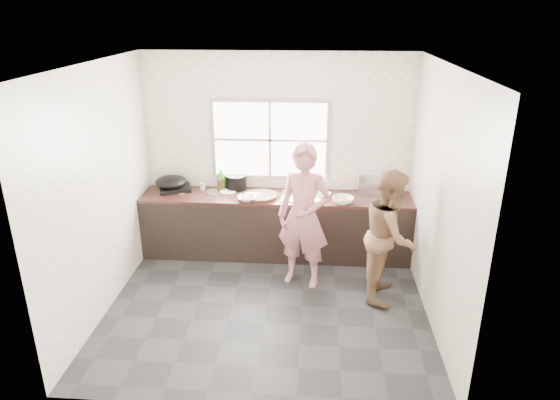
# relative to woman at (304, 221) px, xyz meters

# --- Properties ---
(floor) EXTENTS (3.60, 3.20, 0.01)m
(floor) POSITION_rel_woman_xyz_m (-0.39, -0.55, -0.83)
(floor) COLOR #28282B
(floor) RESTS_ON ground
(ceiling) EXTENTS (3.60, 3.20, 0.01)m
(ceiling) POSITION_rel_woman_xyz_m (-0.39, -0.55, 1.88)
(ceiling) COLOR silver
(ceiling) RESTS_ON wall_back
(wall_back) EXTENTS (3.60, 0.01, 2.70)m
(wall_back) POSITION_rel_woman_xyz_m (-0.39, 1.06, 0.52)
(wall_back) COLOR silver
(wall_back) RESTS_ON ground
(wall_left) EXTENTS (0.01, 3.20, 2.70)m
(wall_left) POSITION_rel_woman_xyz_m (-2.20, -0.55, 0.52)
(wall_left) COLOR beige
(wall_left) RESTS_ON ground
(wall_right) EXTENTS (0.01, 3.20, 2.70)m
(wall_right) POSITION_rel_woman_xyz_m (1.41, -0.55, 0.52)
(wall_right) COLOR beige
(wall_right) RESTS_ON ground
(wall_front) EXTENTS (3.60, 0.01, 2.70)m
(wall_front) POSITION_rel_woman_xyz_m (-0.39, -2.15, 0.52)
(wall_front) COLOR silver
(wall_front) RESTS_ON ground
(cabinet) EXTENTS (3.60, 0.62, 0.82)m
(cabinet) POSITION_rel_woman_xyz_m (-0.39, 0.74, -0.42)
(cabinet) COLOR black
(cabinet) RESTS_ON floor
(countertop) EXTENTS (3.60, 0.64, 0.04)m
(countertop) POSITION_rel_woman_xyz_m (-0.39, 0.74, 0.01)
(countertop) COLOR #321914
(countertop) RESTS_ON cabinet
(sink) EXTENTS (0.55, 0.45, 0.02)m
(sink) POSITION_rel_woman_xyz_m (-0.04, 0.74, 0.04)
(sink) COLOR silver
(sink) RESTS_ON countertop
(faucet) EXTENTS (0.02, 0.02, 0.30)m
(faucet) POSITION_rel_woman_xyz_m (-0.04, 0.94, 0.18)
(faucet) COLOR silver
(faucet) RESTS_ON countertop
(window_frame) EXTENTS (1.60, 0.05, 1.10)m
(window_frame) POSITION_rel_woman_xyz_m (-0.49, 1.04, 0.72)
(window_frame) COLOR #9EA0A5
(window_frame) RESTS_ON wall_back
(window_glazing) EXTENTS (1.50, 0.01, 1.00)m
(window_glazing) POSITION_rel_woman_xyz_m (-0.49, 1.02, 0.72)
(window_glazing) COLOR white
(window_glazing) RESTS_ON window_frame
(woman) EXTENTS (0.70, 0.56, 1.65)m
(woman) POSITION_rel_woman_xyz_m (0.00, 0.00, 0.00)
(woman) COLOR #D58088
(woman) RESTS_ON floor
(person_side) EXTENTS (0.73, 0.86, 1.56)m
(person_side) POSITION_rel_woman_xyz_m (0.99, -0.22, -0.05)
(person_side) COLOR brown
(person_side) RESTS_ON floor
(cutting_board) EXTENTS (0.59, 0.59, 0.04)m
(cutting_board) POSITION_rel_woman_xyz_m (-0.59, 0.66, 0.06)
(cutting_board) COLOR #342414
(cutting_board) RESTS_ON countertop
(cleaver) EXTENTS (0.22, 0.14, 0.01)m
(cleaver) POSITION_rel_woman_xyz_m (-0.70, 0.69, 0.08)
(cleaver) COLOR silver
(cleaver) RESTS_ON cutting_board
(bowl_mince) EXTENTS (0.27, 0.27, 0.06)m
(bowl_mince) POSITION_rel_woman_xyz_m (-0.76, 0.53, 0.06)
(bowl_mince) COLOR silver
(bowl_mince) RESTS_ON countertop
(bowl_crabs) EXTENTS (0.26, 0.26, 0.07)m
(bowl_crabs) POSITION_rel_woman_xyz_m (0.49, 0.53, 0.07)
(bowl_crabs) COLOR white
(bowl_crabs) RESTS_ON countertop
(bowl_held) EXTENTS (0.29, 0.29, 0.07)m
(bowl_held) POSITION_rel_woman_xyz_m (0.25, 0.75, 0.07)
(bowl_held) COLOR silver
(bowl_held) RESTS_ON countertop
(black_pot) EXTENTS (0.28, 0.28, 0.20)m
(black_pot) POSITION_rel_woman_xyz_m (-0.96, 0.97, 0.13)
(black_pot) COLOR black
(black_pot) RESTS_ON countertop
(plate_food) EXTENTS (0.28, 0.28, 0.02)m
(plate_food) POSITION_rel_woman_xyz_m (-1.06, 0.84, 0.04)
(plate_food) COLOR silver
(plate_food) RESTS_ON countertop
(bottle_green) EXTENTS (0.15, 0.15, 0.33)m
(bottle_green) POSITION_rel_woman_xyz_m (-1.17, 0.97, 0.20)
(bottle_green) COLOR #4C8D2E
(bottle_green) RESTS_ON countertop
(bottle_brown_tall) EXTENTS (0.09, 0.09, 0.19)m
(bottle_brown_tall) POSITION_rel_woman_xyz_m (-1.17, 0.96, 0.13)
(bottle_brown_tall) COLOR #402D10
(bottle_brown_tall) RESTS_ON countertop
(bottle_brown_short) EXTENTS (0.20, 0.20, 0.19)m
(bottle_brown_short) POSITION_rel_woman_xyz_m (-0.95, 0.97, 0.13)
(bottle_brown_short) COLOR #452D11
(bottle_brown_short) RESTS_ON countertop
(glass_jar) EXTENTS (0.09, 0.09, 0.10)m
(glass_jar) POSITION_rel_woman_xyz_m (-1.42, 0.91, 0.08)
(glass_jar) COLOR silver
(glass_jar) RESTS_ON countertop
(burner) EXTENTS (0.52, 0.52, 0.06)m
(burner) POSITION_rel_woman_xyz_m (-1.80, 0.89, 0.06)
(burner) COLOR black
(burner) RESTS_ON countertop
(wok) EXTENTS (0.51, 0.51, 0.16)m
(wok) POSITION_rel_woman_xyz_m (-1.83, 0.80, 0.17)
(wok) COLOR black
(wok) RESTS_ON burner
(dish_rack) EXTENTS (0.44, 0.34, 0.30)m
(dish_rack) POSITION_rel_woman_xyz_m (0.87, 0.97, 0.18)
(dish_rack) COLOR silver
(dish_rack) RESTS_ON countertop
(pot_lid_left) EXTENTS (0.30, 0.30, 0.01)m
(pot_lid_left) POSITION_rel_woman_xyz_m (-1.70, 0.82, 0.04)
(pot_lid_left) COLOR silver
(pot_lid_left) RESTS_ON countertop
(pot_lid_right) EXTENTS (0.35, 0.35, 0.01)m
(pot_lid_right) POSITION_rel_woman_xyz_m (-1.21, 0.81, 0.04)
(pot_lid_right) COLOR #B5B6BC
(pot_lid_right) RESTS_ON countertop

